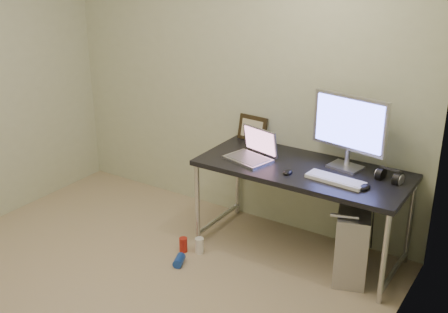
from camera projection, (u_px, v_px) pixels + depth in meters
floor at (104, 306)px, 3.93m from camera, size 3.50×3.50×0.00m
wall_back at (236, 80)px, 4.84m from camera, size 3.50×0.02×2.50m
wall_right at (361, 207)px, 2.60m from camera, size 0.02×3.50×2.50m
desk at (302, 176)px, 4.36m from camera, size 1.64×0.72×0.75m
tower_computer at (352, 240)px, 4.23m from camera, size 0.39×0.58×0.59m
cable_a at (364, 206)px, 4.50m from camera, size 0.01×0.16×0.69m
cable_b at (374, 212)px, 4.44m from camera, size 0.02×0.11×0.71m
can_red at (183, 245)px, 4.59m from camera, size 0.07×0.07×0.12m
can_white at (199, 246)px, 4.57m from camera, size 0.08×0.08×0.13m
can_blue at (179, 260)px, 4.41m from camera, size 0.12×0.15×0.07m
laptop at (253, 152)px, 4.48m from camera, size 0.41×0.36×0.24m
monitor at (349, 126)px, 4.20m from camera, size 0.61×0.22×0.57m
keyboard at (335, 180)px, 4.08m from camera, size 0.44×0.18×0.03m
mouse_right at (364, 186)px, 3.96m from camera, size 0.10×0.13×0.04m
mouse_left at (288, 171)px, 4.21m from camera, size 0.07×0.10×0.03m
headphones at (389, 177)px, 4.08m from camera, size 0.20×0.12×0.12m
picture_frame at (253, 128)px, 4.86m from camera, size 0.28×0.09×0.22m
webcam at (269, 136)px, 4.73m from camera, size 0.05×0.04×0.12m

